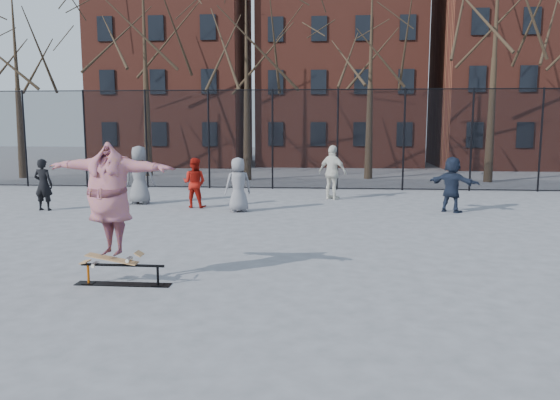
# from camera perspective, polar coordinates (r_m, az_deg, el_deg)

# --- Properties ---
(ground) EXTENTS (100.00, 100.00, 0.00)m
(ground) POSITION_cam_1_polar(r_m,az_deg,el_deg) (9.33, -0.18, -8.56)
(ground) COLOR slate
(skate_rail) EXTENTS (1.60, 0.25, 0.35)m
(skate_rail) POSITION_cam_1_polar(r_m,az_deg,el_deg) (9.51, -16.09, -7.69)
(skate_rail) COLOR black
(skate_rail) RESTS_ON ground
(skateboard) EXTENTS (0.92, 0.22, 0.11)m
(skateboard) POSITION_cam_1_polar(r_m,az_deg,el_deg) (9.51, -17.14, -6.06)
(skateboard) COLOR #A67D42
(skateboard) RESTS_ON skate_rail
(skater) EXTENTS (2.34, 0.96, 1.85)m
(skater) POSITION_cam_1_polar(r_m,az_deg,el_deg) (9.32, -17.39, -0.20)
(skater) COLOR #4C3A92
(skater) RESTS_ON skateboard
(bystander_grey) EXTENTS (0.94, 0.61, 1.93)m
(bystander_grey) POSITION_cam_1_polar(r_m,az_deg,el_deg) (18.53, -14.47, 2.54)
(bystander_grey) COLOR slate
(bystander_grey) RESTS_ON ground
(bystander_black) EXTENTS (0.60, 0.42, 1.59)m
(bystander_black) POSITION_cam_1_polar(r_m,az_deg,el_deg) (18.15, -23.49, 1.48)
(bystander_black) COLOR black
(bystander_black) RESTS_ON ground
(bystander_red) EXTENTS (0.86, 0.72, 1.58)m
(bystander_red) POSITION_cam_1_polar(r_m,az_deg,el_deg) (17.42, -8.92, 1.79)
(bystander_red) COLOR #9F150E
(bystander_red) RESTS_ON ground
(bystander_white) EXTENTS (1.18, 1.01, 1.90)m
(bystander_white) POSITION_cam_1_polar(r_m,az_deg,el_deg) (19.14, 5.52, 2.89)
(bystander_white) COLOR silver
(bystander_white) RESTS_ON ground
(bystander_navy) EXTENTS (1.54, 1.33, 1.68)m
(bystander_navy) POSITION_cam_1_polar(r_m,az_deg,el_deg) (17.13, 17.53, 1.57)
(bystander_navy) COLOR #1B2336
(bystander_navy) RESTS_ON ground
(bystander_extra) EXTENTS (0.95, 0.82, 1.65)m
(bystander_extra) POSITION_cam_1_polar(r_m,az_deg,el_deg) (16.42, -4.40, 1.61)
(bystander_extra) COLOR slate
(bystander_extra) RESTS_ON ground
(fence) EXTENTS (34.03, 0.07, 4.00)m
(fence) POSITION_cam_1_polar(r_m,az_deg,el_deg) (21.92, 2.84, 6.47)
(fence) COLOR black
(fence) RESTS_ON ground
(tree_row) EXTENTS (33.66, 7.46, 10.67)m
(tree_row) POSITION_cam_1_polar(r_m,az_deg,el_deg) (26.49, 2.74, 18.27)
(tree_row) COLOR black
(tree_row) RESTS_ON ground
(rowhouses) EXTENTS (29.00, 7.00, 13.00)m
(rowhouses) POSITION_cam_1_polar(r_m,az_deg,el_deg) (35.06, 4.93, 13.62)
(rowhouses) COLOR #5C281E
(rowhouses) RESTS_ON ground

